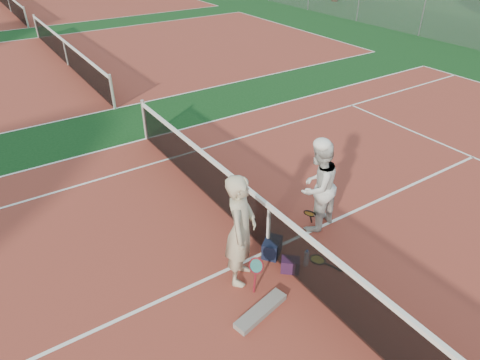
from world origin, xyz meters
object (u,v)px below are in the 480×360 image
water_bottle (306,259)px  player_a (241,230)px  racket_spare (318,260)px  racket_red (256,273)px  net_main (268,229)px  racket_black_held (309,220)px  player_b (318,186)px  sports_bag_purple (290,265)px  sports_bag_navy (272,247)px

water_bottle → player_a: bearing=160.3°
racket_spare → racket_red: bearing=67.6°
net_main → racket_black_held: size_ratio=21.52×
player_a → player_b: size_ratio=1.08×
player_b → net_main: bearing=-7.9°
water_bottle → racket_red: bearing=176.2°
player_a → racket_black_held: 1.94m
net_main → player_b: player_b is taller
player_a → sports_bag_purple: (0.78, -0.34, -0.86)m
water_bottle → racket_black_held: bearing=46.5°
racket_spare → sports_bag_purple: sports_bag_purple is taller
player_b → racket_red: 2.09m
player_a → racket_spare: player_a is taller
net_main → player_a: bearing=-160.8°
racket_red → player_b: bearing=-20.1°
player_a → racket_red: player_a is taller
net_main → sports_bag_purple: net_main is taller
sports_bag_purple → racket_spare: bearing=-6.9°
racket_black_held → racket_spare: size_ratio=0.85×
water_bottle → net_main: bearing=117.3°
net_main → player_a: (-0.75, -0.26, 0.48)m
racket_black_held → water_bottle: 0.99m
player_b → sports_bag_purple: (-1.17, -0.72, -0.78)m
racket_black_held → sports_bag_purple: bearing=0.2°
net_main → sports_bag_navy: (0.02, -0.10, -0.35)m
player_a → racket_red: (0.08, -0.32, -0.69)m
player_b → racket_red: (-1.87, -0.70, -0.62)m
water_bottle → sports_bag_navy: bearing=120.2°
racket_spare → water_bottle: bearing=67.1°
player_b → sports_bag_purple: 1.58m
racket_red → sports_bag_navy: bearing=-5.7°
player_b → racket_spare: bearing=39.2°
sports_bag_navy → water_bottle: 0.64m
player_a → racket_red: bearing=-121.2°
net_main → racket_spare: (0.59, -0.67, -0.49)m
player_b → sports_bag_purple: size_ratio=5.85×
racket_red → sports_bag_purple: racket_red is taller
racket_red → racket_spare: bearing=-44.6°
racket_red → racket_black_held: 1.81m
player_a → racket_spare: (1.35, -0.41, -0.97)m
player_a → sports_bag_purple: 1.21m
racket_red → racket_spare: size_ratio=0.98×
player_b → sports_bag_navy: size_ratio=4.56×
player_a → water_bottle: bearing=-64.5°
sports_bag_navy → racket_black_held: bearing=9.2°
player_b → water_bottle: 1.38m
racket_spare → sports_bag_purple: (-0.57, 0.07, 0.11)m
player_b → racket_black_held: size_ratio=3.57×
sports_bag_navy → sports_bag_purple: 0.51m
racket_black_held → racket_spare: bearing=26.3°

